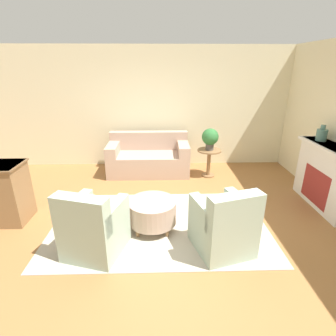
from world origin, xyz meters
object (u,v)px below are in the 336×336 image
object	(u,v)px
ottoman_table	(152,211)
potted_plant_on_side_table	(210,138)
side_table	(209,158)
vase_mantel_near	(322,135)
couch	(149,158)
armchair_right	(224,226)
armchair_left	(93,229)

from	to	relation	value
ottoman_table	potted_plant_on_side_table	world-z (taller)	potted_plant_on_side_table
side_table	vase_mantel_near	size ratio (longest dim) A/B	2.22
couch	potted_plant_on_side_table	xyz separation A→B (m)	(1.36, -0.27, 0.56)
potted_plant_on_side_table	couch	bearing A→B (deg)	168.75
couch	side_table	xyz separation A→B (m)	(1.36, -0.27, 0.08)
couch	potted_plant_on_side_table	distance (m)	1.49
vase_mantel_near	couch	bearing A→B (deg)	157.17
ottoman_table	vase_mantel_near	bearing A→B (deg)	18.58
armchair_right	side_table	distance (m)	2.60
couch	side_table	world-z (taller)	couch
side_table	potted_plant_on_side_table	bearing A→B (deg)	0.00
couch	vase_mantel_near	size ratio (longest dim) A/B	6.53
armchair_right	side_table	size ratio (longest dim) A/B	1.50
ottoman_table	armchair_left	bearing A→B (deg)	-144.44
armchair_right	ottoman_table	bearing A→B (deg)	150.73
armchair_left	ottoman_table	distance (m)	0.93
ottoman_table	vase_mantel_near	distance (m)	3.28
vase_mantel_near	side_table	bearing A→B (deg)	149.44
vase_mantel_near	armchair_right	bearing A→B (deg)	-142.76
couch	vase_mantel_near	xyz separation A→B (m)	(3.13, -1.32, 0.87)
couch	ottoman_table	xyz separation A→B (m)	(0.15, -2.32, -0.04)
armchair_left	potted_plant_on_side_table	xyz separation A→B (m)	(1.96, 2.59, 0.52)
couch	armchair_left	size ratio (longest dim) A/B	1.97
couch	vase_mantel_near	world-z (taller)	vase_mantel_near
couch	vase_mantel_near	bearing A→B (deg)	-22.83
potted_plant_on_side_table	side_table	bearing A→B (deg)	0.00
armchair_left	armchair_right	xyz separation A→B (m)	(1.71, 0.00, 0.00)
armchair_right	potted_plant_on_side_table	size ratio (longest dim) A/B	1.96
armchair_left	side_table	distance (m)	3.25
ottoman_table	side_table	world-z (taller)	side_table
vase_mantel_near	potted_plant_on_side_table	bearing A→B (deg)	149.44
ottoman_table	side_table	distance (m)	2.38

